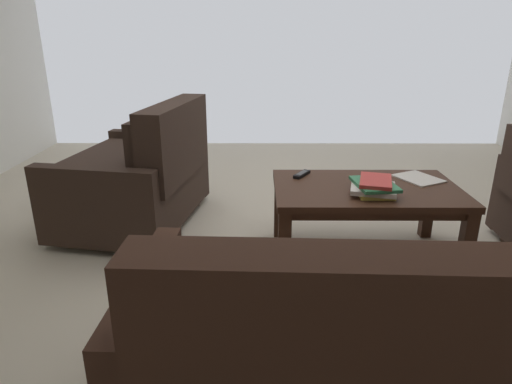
# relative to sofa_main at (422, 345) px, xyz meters

# --- Properties ---
(ground_plane) EXTENTS (5.70, 5.74, 0.01)m
(ground_plane) POSITION_rel_sofa_main_xyz_m (0.32, -1.41, -0.36)
(ground_plane) COLOR beige
(sofa_main) EXTENTS (2.01, 0.87, 0.81)m
(sofa_main) POSITION_rel_sofa_main_xyz_m (0.00, 0.00, 0.00)
(sofa_main) COLOR black
(sofa_main) RESTS_ON ground
(loveseat_near) EXTENTS (1.00, 1.26, 0.89)m
(loveseat_near) POSITION_rel_sofa_main_xyz_m (1.39, -1.80, 0.02)
(loveseat_near) COLOR black
(loveseat_near) RESTS_ON ground
(coffee_table) EXTENTS (1.09, 0.68, 0.47)m
(coffee_table) POSITION_rel_sofa_main_xyz_m (-0.10, -1.28, 0.05)
(coffee_table) COLOR #3D2316
(coffee_table) RESTS_ON ground
(book_stack) EXTENTS (0.29, 0.31, 0.09)m
(book_stack) POSITION_rel_sofa_main_xyz_m (-0.11, -1.15, 0.16)
(book_stack) COLOR #E0CC4C
(book_stack) RESTS_ON coffee_table
(tv_remote) EXTENTS (0.12, 0.16, 0.02)m
(tv_remote) POSITION_rel_sofa_main_xyz_m (0.27, -1.48, 0.12)
(tv_remote) COLOR black
(tv_remote) RESTS_ON coffee_table
(loose_magazine) EXTENTS (0.31, 0.33, 0.01)m
(loose_magazine) POSITION_rel_sofa_main_xyz_m (-0.46, -1.42, 0.12)
(loose_magazine) COLOR silver
(loose_magazine) RESTS_ON coffee_table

